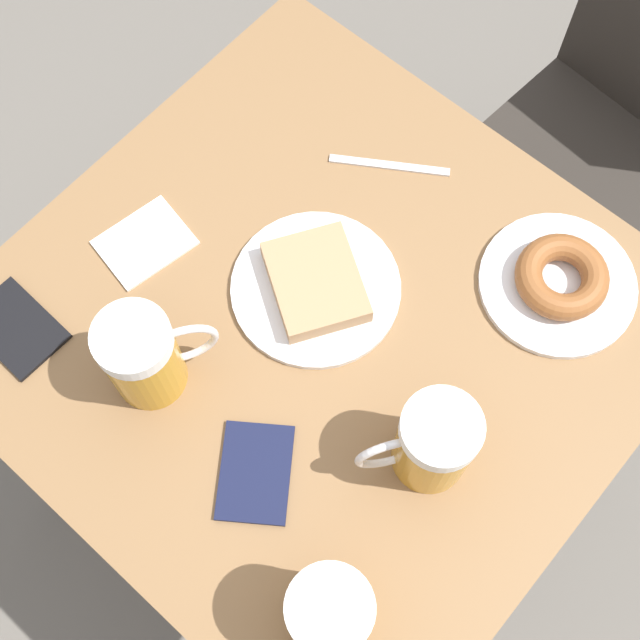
% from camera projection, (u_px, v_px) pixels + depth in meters
% --- Properties ---
extents(ground_plane, '(8.00, 8.00, 0.00)m').
position_uv_depth(ground_plane, '(320.00, 459.00, 1.90)').
color(ground_plane, '#666059').
extents(table, '(0.83, 0.80, 0.77)m').
position_uv_depth(table, '(320.00, 346.00, 1.26)').
color(table, olive).
rests_on(table, ground_plane).
extents(chair, '(0.43, 0.43, 0.84)m').
position_uv_depth(chair, '(624.00, 121.00, 1.62)').
color(chair, '#2D2823').
rests_on(chair, ground_plane).
extents(plate_with_cake, '(0.23, 0.23, 0.04)m').
position_uv_depth(plate_with_cake, '(316.00, 285.00, 1.20)').
color(plate_with_cake, silver).
rests_on(plate_with_cake, table).
extents(plate_with_donut, '(0.22, 0.22, 0.05)m').
position_uv_depth(plate_with_donut, '(560.00, 280.00, 1.20)').
color(plate_with_donut, silver).
rests_on(plate_with_donut, table).
extents(beer_mug_left, '(0.11, 0.13, 0.15)m').
position_uv_depth(beer_mug_left, '(432.00, 443.00, 1.05)').
color(beer_mug_left, '#C68C23').
rests_on(beer_mug_left, table).
extents(beer_mug_center, '(0.10, 0.14, 0.15)m').
position_uv_depth(beer_mug_center, '(144.00, 356.00, 1.10)').
color(beer_mug_center, '#C68C23').
rests_on(beer_mug_center, table).
extents(beer_mug_right, '(0.10, 0.15, 0.15)m').
position_uv_depth(beer_mug_right, '(328.00, 616.00, 0.98)').
color(beer_mug_right, '#C68C23').
rests_on(beer_mug_right, table).
extents(napkin_folded, '(0.12, 0.14, 0.00)m').
position_uv_depth(napkin_folded, '(145.00, 243.00, 1.24)').
color(napkin_folded, white).
rests_on(napkin_folded, table).
extents(fork, '(0.15, 0.11, 0.00)m').
position_uv_depth(fork, '(389.00, 165.00, 1.28)').
color(fork, silver).
rests_on(fork, table).
extents(passport_near_edge, '(0.15, 0.15, 0.01)m').
position_uv_depth(passport_near_edge, '(255.00, 472.00, 1.11)').
color(passport_near_edge, '#141938').
rests_on(passport_near_edge, table).
extents(passport_far_edge, '(0.13, 0.09, 0.01)m').
position_uv_depth(passport_far_edge, '(16.00, 328.00, 1.19)').
color(passport_far_edge, black).
rests_on(passport_far_edge, table).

